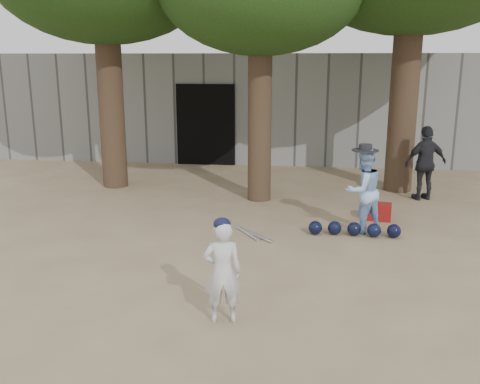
# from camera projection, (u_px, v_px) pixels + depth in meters

# --- Properties ---
(ground) EXTENTS (70.00, 70.00, 0.00)m
(ground) POSITION_uv_depth(u_px,v_px,m) (187.00, 277.00, 7.21)
(ground) COLOR #937C5E
(ground) RESTS_ON ground
(boy_player) EXTENTS (0.47, 0.36, 1.17)m
(boy_player) POSITION_uv_depth(u_px,v_px,m) (222.00, 272.00, 5.86)
(boy_player) COLOR silver
(boy_player) RESTS_ON ground
(spectator_blue) EXTENTS (0.88, 0.83, 1.43)m
(spectator_blue) POSITION_uv_depth(u_px,v_px,m) (363.00, 191.00, 8.93)
(spectator_blue) COLOR #9BBFF0
(spectator_blue) RESTS_ON ground
(spectator_dark) EXTENTS (0.97, 0.64, 1.54)m
(spectator_dark) POSITION_uv_depth(u_px,v_px,m) (426.00, 163.00, 10.99)
(spectator_dark) COLOR black
(spectator_dark) RESTS_ON ground
(red_bag) EXTENTS (0.46, 0.38, 0.30)m
(red_bag) POSITION_uv_depth(u_px,v_px,m) (379.00, 212.00, 9.74)
(red_bag) COLOR maroon
(red_bag) RESTS_ON ground
(back_building) EXTENTS (16.00, 5.24, 3.00)m
(back_building) POSITION_uv_depth(u_px,v_px,m) (258.00, 103.00, 16.80)
(back_building) COLOR gray
(back_building) RESTS_ON ground
(helmet_row) EXTENTS (1.51, 0.28, 0.23)m
(helmet_row) POSITION_uv_depth(u_px,v_px,m) (354.00, 229.00, 8.85)
(helmet_row) COLOR black
(helmet_row) RESTS_ON ground
(bat_pile) EXTENTS (0.67, 0.71, 0.06)m
(bat_pile) POSITION_uv_depth(u_px,v_px,m) (253.00, 235.00, 8.84)
(bat_pile) COLOR silver
(bat_pile) RESTS_ON ground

